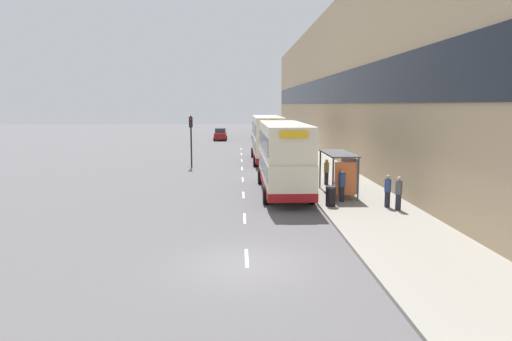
{
  "coord_description": "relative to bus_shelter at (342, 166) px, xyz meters",
  "views": [
    {
      "loc": [
        -0.25,
        -14.98,
        5.46
      ],
      "look_at": [
        0.87,
        14.99,
        1.08
      ],
      "focal_mm": 32.0,
      "sensor_mm": 36.0,
      "label": 1
    }
  ],
  "objects": [
    {
      "name": "ground_plane",
      "position": [
        -5.77,
        -11.18,
        -1.88
      ],
      "size": [
        220.0,
        220.0,
        0.0
      ],
      "primitive_type": "plane",
      "color": "#5B595B"
    },
    {
      "name": "pavement",
      "position": [
        0.73,
        27.32,
        -1.81
      ],
      "size": [
        5.0,
        93.0,
        0.14
      ],
      "color": "gray",
      "rests_on": "ground_plane"
    },
    {
      "name": "terrace_facade",
      "position": [
        4.72,
        27.32,
        5.79
      ],
      "size": [
        3.1,
        93.0,
        15.34
      ],
      "color": "tan",
      "rests_on": "ground_plane"
    },
    {
      "name": "lane_mark_0",
      "position": [
        -5.77,
        -10.51,
        -1.87
      ],
      "size": [
        0.12,
        2.0,
        0.01
      ],
      "color": "silver",
      "rests_on": "ground_plane"
    },
    {
      "name": "lane_mark_1",
      "position": [
        -5.77,
        -4.79,
        -1.87
      ],
      "size": [
        0.12,
        2.0,
        0.01
      ],
      "color": "silver",
      "rests_on": "ground_plane"
    },
    {
      "name": "lane_mark_2",
      "position": [
        -5.77,
        0.93,
        -1.87
      ],
      "size": [
        0.12,
        2.0,
        0.01
      ],
      "color": "silver",
      "rests_on": "ground_plane"
    },
    {
      "name": "lane_mark_3",
      "position": [
        -5.77,
        6.66,
        -1.87
      ],
      "size": [
        0.12,
        2.0,
        0.01
      ],
      "color": "silver",
      "rests_on": "ground_plane"
    },
    {
      "name": "lane_mark_4",
      "position": [
        -5.77,
        12.38,
        -1.87
      ],
      "size": [
        0.12,
        2.0,
        0.01
      ],
      "color": "silver",
      "rests_on": "ground_plane"
    },
    {
      "name": "lane_mark_5",
      "position": [
        -5.77,
        18.1,
        -1.87
      ],
      "size": [
        0.12,
        2.0,
        0.01
      ],
      "color": "silver",
      "rests_on": "ground_plane"
    },
    {
      "name": "lane_mark_6",
      "position": [
        -5.77,
        23.82,
        -1.87
      ],
      "size": [
        0.12,
        2.0,
        0.01
      ],
      "color": "silver",
      "rests_on": "ground_plane"
    },
    {
      "name": "lane_mark_7",
      "position": [
        -5.77,
        29.55,
        -1.87
      ],
      "size": [
        0.12,
        2.0,
        0.01
      ],
      "color": "silver",
      "rests_on": "ground_plane"
    },
    {
      "name": "bus_shelter",
      "position": [
        0.0,
        0.0,
        0.0
      ],
      "size": [
        1.6,
        4.2,
        2.48
      ],
      "color": "#4C4C51",
      "rests_on": "ground_plane"
    },
    {
      "name": "double_decker_bus_near",
      "position": [
        -3.3,
        1.49,
        0.41
      ],
      "size": [
        2.85,
        10.28,
        4.3
      ],
      "color": "beige",
      "rests_on": "ground_plane"
    },
    {
      "name": "double_decker_bus_ahead",
      "position": [
        -3.35,
        16.96,
        0.41
      ],
      "size": [
        2.85,
        10.94,
        4.3
      ],
      "color": "beige",
      "rests_on": "ground_plane"
    },
    {
      "name": "car_0",
      "position": [
        -8.85,
        43.35,
        -0.99
      ],
      "size": [
        1.98,
        4.03,
        1.82
      ],
      "rotation": [
        0.0,
        0.0,
        3.14
      ],
      "color": "maroon",
      "rests_on": "ground_plane"
    },
    {
      "name": "car_1",
      "position": [
        -2.96,
        45.78,
        -0.98
      ],
      "size": [
        2.09,
        3.89,
        1.82
      ],
      "color": "navy",
      "rests_on": "ground_plane"
    },
    {
      "name": "pedestrian_at_shelter",
      "position": [
        2.01,
        -3.89,
        -0.86
      ],
      "size": [
        0.34,
        0.34,
        1.72
      ],
      "color": "#23232D",
      "rests_on": "ground_plane"
    },
    {
      "name": "pedestrian_1",
      "position": [
        -0.4,
        -1.78,
        -0.82
      ],
      "size": [
        0.35,
        0.35,
        1.78
      ],
      "color": "#23232D",
      "rests_on": "ground_plane"
    },
    {
      "name": "pedestrian_2",
      "position": [
        -0.21,
        3.6,
        -0.86
      ],
      "size": [
        0.34,
        0.34,
        1.71
      ],
      "color": "#23232D",
      "rests_on": "ground_plane"
    },
    {
      "name": "pedestrian_3",
      "position": [
        1.68,
        -3.21,
        -0.86
      ],
      "size": [
        0.34,
        0.34,
        1.7
      ],
      "color": "#23232D",
      "rests_on": "ground_plane"
    },
    {
      "name": "litter_bin",
      "position": [
        -1.22,
        -2.84,
        -1.21
      ],
      "size": [
        0.55,
        0.55,
        1.05
      ],
      "color": "black",
      "rests_on": "ground_plane"
    },
    {
      "name": "traffic_light_far_kerb",
      "position": [
        -10.17,
        13.46,
        1.15
      ],
      "size": [
        0.3,
        0.32,
        4.47
      ],
      "color": "black",
      "rests_on": "ground_plane"
    }
  ]
}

